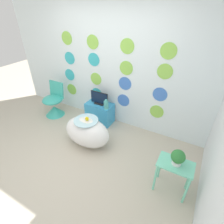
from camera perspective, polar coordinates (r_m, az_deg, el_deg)
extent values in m
plane|color=#BCB29E|center=(3.22, -15.72, -16.86)|extent=(12.00, 12.00, 0.00)
cube|color=white|center=(3.63, -0.39, 15.16)|extent=(5.11, 0.04, 2.60)
cylinder|color=#8CCC4C|center=(4.51, -13.00, 7.23)|extent=(0.27, 0.01, 0.27)
cylinder|color=#33B2BF|center=(4.06, -4.99, 6.00)|extent=(0.27, 0.01, 0.27)
cylinder|color=#3F72CC|center=(3.75, 3.74, 3.81)|extent=(0.27, 0.01, 0.27)
cylinder|color=#8CCC4C|center=(3.58, 14.36, 0.12)|extent=(0.27, 0.01, 0.27)
cylinder|color=#33B2BF|center=(4.37, -13.64, 11.73)|extent=(0.27, 0.01, 0.27)
cylinder|color=#8CCC4C|center=(3.91, -5.27, 10.73)|extent=(0.27, 0.01, 0.27)
cylinder|color=#3F72CC|center=(3.58, 4.25, 9.24)|extent=(0.27, 0.01, 0.27)
cylinder|color=#3F72CC|center=(3.40, 15.36, 5.53)|extent=(0.27, 0.01, 0.27)
cylinder|color=#33B2BF|center=(4.20, -13.67, 16.70)|extent=(0.27, 0.01, 0.27)
cylinder|color=#33B2BF|center=(3.79, -5.99, 16.64)|extent=(0.27, 0.01, 0.27)
cylinder|color=#8CCC4C|center=(3.46, 4.65, 14.09)|extent=(0.27, 0.01, 0.27)
cylinder|color=#8CCC4C|center=(3.22, 16.87, 12.52)|extent=(0.27, 0.01, 0.27)
cylinder|color=#8CCC4C|center=(4.12, -14.57, 22.31)|extent=(0.27, 0.01, 0.27)
cylinder|color=#8CCC4C|center=(3.72, -6.38, 21.75)|extent=(0.27, 0.01, 0.27)
cylinder|color=#8CCC4C|center=(3.35, 4.96, 20.60)|extent=(0.27, 0.01, 0.27)
cylinder|color=#8CCC4C|center=(3.13, 17.96, 18.42)|extent=(0.27, 0.01, 0.27)
ellipsoid|color=white|center=(3.36, -8.13, -6.41)|extent=(0.92, 0.55, 0.57)
cylinder|color=#B2DBEA|center=(3.20, -8.49, -2.69)|extent=(0.45, 0.45, 0.01)
sphere|color=yellow|center=(3.15, -8.16, -2.20)|extent=(0.07, 0.07, 0.07)
sphere|color=yellow|center=(3.12, -8.33, -1.92)|extent=(0.04, 0.04, 0.04)
cone|color=orange|center=(3.11, -8.53, -2.09)|extent=(0.02, 0.02, 0.02)
cone|color=#38B2A3|center=(4.50, -18.19, 0.47)|extent=(0.45, 0.45, 0.23)
ellipsoid|color=#38B2A3|center=(4.36, -18.85, 3.81)|extent=(0.47, 0.47, 0.17)
cube|color=#38B2A3|center=(4.38, -17.67, 7.04)|extent=(0.40, 0.09, 0.39)
cube|color=#389ED6|center=(3.99, -3.98, -0.20)|extent=(0.60, 0.35, 0.46)
cube|color=white|center=(3.83, -5.37, -0.34)|extent=(0.51, 0.01, 0.13)
cube|color=black|center=(3.86, -4.11, 2.82)|extent=(0.22, 0.12, 0.02)
cube|color=black|center=(3.80, -4.16, 4.65)|extent=(0.42, 0.01, 0.27)
cube|color=#0F1E38|center=(3.79, -4.23, 4.59)|extent=(0.40, 0.01, 0.25)
cylinder|color=#51B2AD|center=(3.64, -1.94, 2.29)|extent=(0.10, 0.10, 0.18)
cylinder|color=#51B2AD|center=(3.59, -1.97, 3.76)|extent=(0.05, 0.05, 0.03)
cube|color=#72D8B7|center=(2.59, 20.14, -15.78)|extent=(0.47, 0.30, 0.02)
cylinder|color=#72D8B7|center=(2.72, 13.90, -20.12)|extent=(0.03, 0.03, 0.52)
cylinder|color=#72D8B7|center=(2.72, 23.06, -22.63)|extent=(0.03, 0.03, 0.52)
cylinder|color=#72D8B7|center=(2.88, 15.40, -16.53)|extent=(0.03, 0.03, 0.52)
cylinder|color=#72D8B7|center=(2.88, 23.88, -18.85)|extent=(0.03, 0.03, 0.52)
cylinder|color=white|center=(2.56, 20.32, -15.14)|extent=(0.12, 0.12, 0.06)
sphere|color=#2D7A38|center=(2.48, 20.80, -13.44)|extent=(0.18, 0.18, 0.18)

